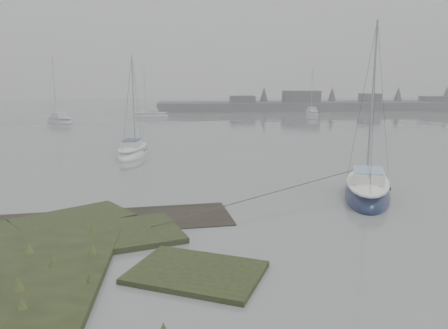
% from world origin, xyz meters
% --- Properties ---
extents(ground, '(160.00, 160.00, 0.00)m').
position_xyz_m(ground, '(0.00, 30.00, 0.00)').
color(ground, slate).
rests_on(ground, ground).
extents(far_shoreline, '(60.00, 8.00, 4.15)m').
position_xyz_m(far_shoreline, '(26.84, 61.90, 0.85)').
color(far_shoreline, '#4C4F51').
rests_on(far_shoreline, ground).
extents(sailboat_main, '(4.07, 6.33, 8.50)m').
position_xyz_m(sailboat_main, '(8.51, 6.90, 0.26)').
color(sailboat_main, '#10193A').
rests_on(sailboat_main, ground).
extents(sailboat_white, '(2.41, 5.46, 7.45)m').
position_xyz_m(sailboat_white, '(-3.36, 18.84, 0.23)').
color(sailboat_white, white).
rests_on(sailboat_white, ground).
extents(sailboat_far_a, '(5.21, 6.00, 8.50)m').
position_xyz_m(sailboat_far_a, '(-14.85, 42.88, 0.26)').
color(sailboat_far_a, '#9EA3A7').
rests_on(sailboat_far_a, ground).
extents(sailboat_far_b, '(2.28, 5.30, 7.26)m').
position_xyz_m(sailboat_far_b, '(19.23, 51.93, 0.22)').
color(sailboat_far_b, '#ACB0B6').
rests_on(sailboat_far_b, ground).
extents(sailboat_far_c, '(5.05, 1.67, 7.11)m').
position_xyz_m(sailboat_far_c, '(-4.46, 50.47, 0.22)').
color(sailboat_far_c, silver).
rests_on(sailboat_far_c, ground).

